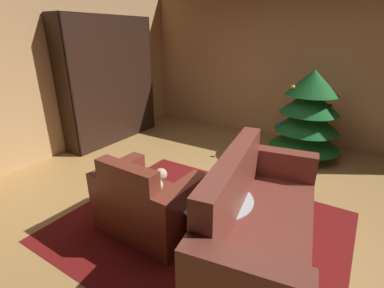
{
  "coord_description": "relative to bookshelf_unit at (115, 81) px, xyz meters",
  "views": [
    {
      "loc": [
        1.18,
        -2.59,
        1.87
      ],
      "look_at": [
        -0.33,
        -0.19,
        0.76
      ],
      "focal_mm": 26.47,
      "sensor_mm": 36.0,
      "label": 1
    }
  ],
  "objects": [
    {
      "name": "bottle_on_table",
      "position": [
        3.02,
        -1.42,
        -0.54
      ],
      "size": [
        0.07,
        0.07,
        0.29
      ],
      "color": "#2E2955",
      "rests_on": "coffee_table"
    },
    {
      "name": "ground_plane",
      "position": [
        2.74,
        -1.04,
        -1.07
      ],
      "size": [
        7.15,
        7.15,
        0.0
      ],
      "primitive_type": "plane",
      "color": "#B4864A"
    },
    {
      "name": "book_stack_on_table",
      "position": [
        2.84,
        -1.6,
        -0.6
      ],
      "size": [
        0.2,
        0.18,
        0.1
      ],
      "color": "#458647",
      "rests_on": "coffee_table"
    },
    {
      "name": "wall_left",
      "position": [
        -0.27,
        -1.04,
        0.25
      ],
      "size": [
        0.06,
        5.6,
        2.65
      ],
      "primitive_type": "cube",
      "color": "tan",
      "rests_on": "ground"
    },
    {
      "name": "coffee_table",
      "position": [
        2.88,
        -1.56,
        -0.69
      ],
      "size": [
        0.74,
        0.74,
        0.42
      ],
      "color": "black",
      "rests_on": "ground"
    },
    {
      "name": "armchair_red",
      "position": [
        2.27,
        -1.84,
        -0.78
      ],
      "size": [
        0.98,
        0.67,
        0.81
      ],
      "color": "brown",
      "rests_on": "ground"
    },
    {
      "name": "area_rug",
      "position": [
        2.72,
        -1.53,
        -1.07
      ],
      "size": [
        2.74,
        2.27,
        0.01
      ],
      "primitive_type": "cube",
      "color": "maroon",
      "rests_on": "ground"
    },
    {
      "name": "bookshelf_unit",
      "position": [
        0.0,
        0.0,
        0.0
      ],
      "size": [
        0.38,
        1.87,
        2.16
      ],
      "color": "black",
      "rests_on": "ground"
    },
    {
      "name": "wall_back",
      "position": [
        2.74,
        1.73,
        0.25
      ],
      "size": [
        6.08,
        0.06,
        2.65
      ],
      "primitive_type": "cube",
      "color": "tan",
      "rests_on": "ground"
    },
    {
      "name": "decorated_tree",
      "position": [
        3.19,
        0.9,
        -0.37
      ],
      "size": [
        1.08,
        1.08,
        1.38
      ],
      "color": "brown",
      "rests_on": "ground"
    },
    {
      "name": "couch_red",
      "position": [
        3.33,
        -1.61,
        -0.75
      ],
      "size": [
        1.06,
        1.97,
        0.95
      ],
      "color": "brown",
      "rests_on": "ground"
    }
  ]
}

